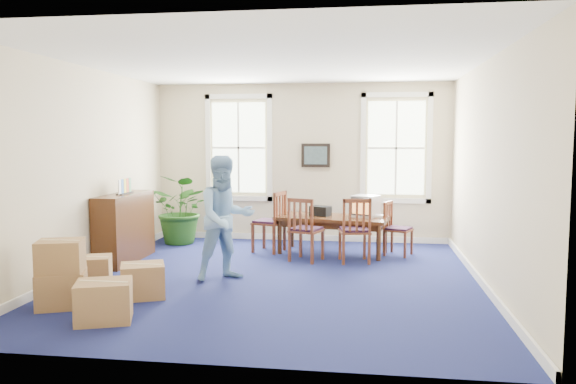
# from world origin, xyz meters

# --- Properties ---
(floor) EXTENTS (6.50, 6.50, 0.00)m
(floor) POSITION_xyz_m (0.00, 0.00, 0.00)
(floor) COLOR navy
(floor) RESTS_ON ground
(ceiling) EXTENTS (6.50, 6.50, 0.00)m
(ceiling) POSITION_xyz_m (0.00, 0.00, 3.20)
(ceiling) COLOR white
(ceiling) RESTS_ON ground
(wall_back) EXTENTS (6.50, 0.00, 6.50)m
(wall_back) POSITION_xyz_m (0.00, 3.25, 1.60)
(wall_back) COLOR beige
(wall_back) RESTS_ON ground
(wall_front) EXTENTS (6.50, 0.00, 6.50)m
(wall_front) POSITION_xyz_m (0.00, -3.25, 1.60)
(wall_front) COLOR beige
(wall_front) RESTS_ON ground
(wall_left) EXTENTS (0.00, 6.50, 6.50)m
(wall_left) POSITION_xyz_m (-3.00, 0.00, 1.60)
(wall_left) COLOR beige
(wall_left) RESTS_ON ground
(wall_right) EXTENTS (0.00, 6.50, 6.50)m
(wall_right) POSITION_xyz_m (3.00, 0.00, 1.60)
(wall_right) COLOR beige
(wall_right) RESTS_ON ground
(baseboard_back) EXTENTS (6.00, 0.04, 0.12)m
(baseboard_back) POSITION_xyz_m (0.00, 3.22, 0.06)
(baseboard_back) COLOR white
(baseboard_back) RESTS_ON ground
(baseboard_left) EXTENTS (0.04, 6.50, 0.12)m
(baseboard_left) POSITION_xyz_m (-2.97, 0.00, 0.06)
(baseboard_left) COLOR white
(baseboard_left) RESTS_ON ground
(baseboard_right) EXTENTS (0.04, 6.50, 0.12)m
(baseboard_right) POSITION_xyz_m (2.97, 0.00, 0.06)
(baseboard_right) COLOR white
(baseboard_right) RESTS_ON ground
(window_left) EXTENTS (1.40, 0.12, 2.20)m
(window_left) POSITION_xyz_m (-1.30, 3.23, 1.90)
(window_left) COLOR white
(window_left) RESTS_ON ground
(window_right) EXTENTS (1.40, 0.12, 2.20)m
(window_right) POSITION_xyz_m (1.90, 3.23, 1.90)
(window_right) COLOR white
(window_right) RESTS_ON ground
(wall_picture) EXTENTS (0.58, 0.06, 0.48)m
(wall_picture) POSITION_xyz_m (0.30, 3.20, 1.75)
(wall_picture) COLOR black
(wall_picture) RESTS_ON ground
(conference_table) EXTENTS (2.13, 1.26, 0.68)m
(conference_table) POSITION_xyz_m (0.73, 1.99, 0.34)
(conference_table) COLOR #432310
(conference_table) RESTS_ON ground
(crt_tv) EXTENTS (0.58, 0.60, 0.39)m
(crt_tv) POSITION_xyz_m (1.32, 2.03, 0.88)
(crt_tv) COLOR #B7B7BC
(crt_tv) RESTS_ON conference_table
(game_console) EXTENTS (0.19, 0.21, 0.04)m
(game_console) POSITION_xyz_m (1.59, 1.99, 0.70)
(game_console) COLOR white
(game_console) RESTS_ON conference_table
(equipment_bag) EXTENTS (0.42, 0.36, 0.18)m
(equipment_bag) POSITION_xyz_m (0.50, 2.03, 0.77)
(equipment_bag) COLOR black
(equipment_bag) RESTS_ON conference_table
(chair_near_left) EXTENTS (0.63, 0.63, 1.10)m
(chair_near_left) POSITION_xyz_m (0.32, 1.30, 0.55)
(chair_near_left) COLOR brown
(chair_near_left) RESTS_ON ground
(chair_near_right) EXTENTS (0.58, 0.58, 1.11)m
(chair_near_right) POSITION_xyz_m (1.13, 1.30, 0.55)
(chair_near_right) COLOR brown
(chair_near_right) RESTS_ON ground
(chair_end_left) EXTENTS (0.64, 0.64, 1.13)m
(chair_end_left) POSITION_xyz_m (-0.46, 1.99, 0.56)
(chair_end_left) COLOR brown
(chair_end_left) RESTS_ON ground
(chair_end_right) EXTENTS (0.57, 0.57, 0.96)m
(chair_end_right) POSITION_xyz_m (1.91, 1.99, 0.48)
(chair_end_right) COLOR brown
(chair_end_right) RESTS_ON ground
(man) EXTENTS (1.14, 1.09, 1.85)m
(man) POSITION_xyz_m (-0.73, -0.14, 0.92)
(man) COLOR #82B0DB
(man) RESTS_ON ground
(credenza) EXTENTS (0.46, 1.55, 1.21)m
(credenza) POSITION_xyz_m (-2.75, 0.85, 0.61)
(credenza) COLOR #432310
(credenza) RESTS_ON ground
(brochure_rack) EXTENTS (0.21, 0.63, 0.27)m
(brochure_rack) POSITION_xyz_m (-2.73, 0.85, 1.35)
(brochure_rack) COLOR #99999E
(brochure_rack) RESTS_ON credenza
(potted_plant) EXTENTS (1.50, 1.40, 1.38)m
(potted_plant) POSITION_xyz_m (-2.30, 2.52, 0.69)
(potted_plant) COLOR #1C4813
(potted_plant) RESTS_ON ground
(cardboard_boxes) EXTENTS (2.01, 2.01, 0.89)m
(cardboard_boxes) POSITION_xyz_m (-2.19, -1.65, 0.44)
(cardboard_boxes) COLOR #A87A49
(cardboard_boxes) RESTS_ON ground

